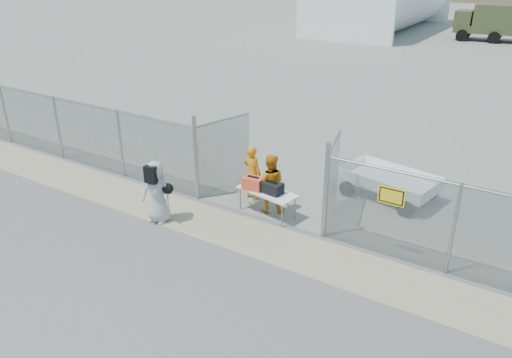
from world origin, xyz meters
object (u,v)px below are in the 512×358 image
Objects in this scene: security_worker_left at (252,173)px; visitor at (157,192)px; security_worker_right at (270,184)px; folding_table at (267,203)px; utility_trailer at (389,185)px.

visitor reaches higher than security_worker_left.
visitor is at bearing 17.54° from security_worker_right.
folding_table is at bearing 75.60° from security_worker_right.
visitor reaches higher than security_worker_right.
folding_table is 1.00× the size of security_worker_right.
folding_table is at bearing -120.41° from utility_trailer.
visitor is 6.60m from utility_trailer.
utility_trailer is (2.45, 2.78, 0.06)m from folding_table.
visitor reaches higher than folding_table.
utility_trailer is (2.49, 2.57, -0.42)m from security_worker_right.
security_worker_right is 3.01m from visitor.
security_worker_left is (-0.86, 0.60, 0.46)m from folding_table.
folding_table is at bearing 149.55° from security_worker_left.
folding_table is 2.95m from visitor.
security_worker_right is at bearing 34.43° from visitor.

